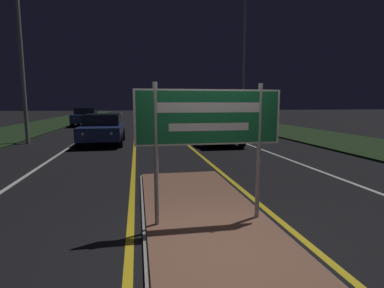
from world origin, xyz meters
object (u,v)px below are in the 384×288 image
at_px(car_approaching_0, 103,128).
at_px(car_approaching_1, 86,117).
at_px(car_receding_1, 179,116).
at_px(warning_sign, 265,111).
at_px(highway_sign, 209,123).
at_px(streetlight_left_near, 17,0).
at_px(streetlight_right_near, 244,50).
at_px(car_receding_0, 217,129).

height_order(car_approaching_0, car_approaching_1, car_approaching_1).
xyz_separation_m(car_receding_1, warning_sign, (6.83, -3.84, 0.56)).
bearing_deg(highway_sign, car_receding_1, 83.22).
height_order(highway_sign, car_receding_1, highway_sign).
height_order(streetlight_left_near, car_receding_1, streetlight_left_near).
xyz_separation_m(highway_sign, streetlight_right_near, (6.29, 15.92, 4.01)).
distance_m(streetlight_left_near, warning_sign, 18.86).
bearing_deg(car_approaching_1, streetlight_right_near, -31.21).
bearing_deg(car_receding_1, car_receding_0, -90.02).
bearing_deg(highway_sign, car_approaching_1, 103.54).
height_order(streetlight_right_near, car_approaching_1, streetlight_right_near).
distance_m(car_receding_0, car_approaching_0, 5.67).
bearing_deg(car_approaching_0, car_receding_1, 66.15).
relative_size(car_receding_0, car_approaching_1, 0.99).
xyz_separation_m(car_receding_0, warning_sign, (6.84, 9.78, 0.61)).
height_order(highway_sign, warning_sign, highway_sign).
xyz_separation_m(highway_sign, streetlight_left_near, (-6.50, 11.39, 5.08)).
distance_m(streetlight_right_near, car_approaching_1, 14.69).
bearing_deg(car_approaching_1, car_approaching_0, -77.39).
distance_m(streetlight_left_near, car_approaching_1, 13.16).
bearing_deg(highway_sign, car_receding_0, 74.16).
bearing_deg(car_approaching_1, highway_sign, -76.46).
bearing_deg(car_approaching_1, warning_sign, -13.10).
distance_m(car_receding_1, car_approaching_1, 8.35).
height_order(streetlight_left_near, streetlight_right_near, streetlight_left_near).
bearing_deg(streetlight_right_near, car_receding_1, 115.10).
xyz_separation_m(highway_sign, car_approaching_0, (-2.81, 10.77, -0.92)).
bearing_deg(streetlight_right_near, warning_sign, 47.64).
relative_size(highway_sign, streetlight_right_near, 0.25).
distance_m(car_receding_1, warning_sign, 7.85).
bearing_deg(warning_sign, streetlight_left_near, -153.09).
bearing_deg(streetlight_left_near, car_approaching_0, -9.66).
relative_size(car_receding_0, warning_sign, 2.04).
relative_size(car_receding_0, car_receding_1, 1.01).
bearing_deg(streetlight_left_near, car_receding_1, 52.32).
xyz_separation_m(car_approaching_1, warning_sign, (15.18, -3.53, 0.52)).
distance_m(streetlight_left_near, car_approaching_0, 7.07).
distance_m(car_receding_0, car_receding_1, 13.61).
height_order(highway_sign, streetlight_right_near, streetlight_right_near).
relative_size(car_approaching_0, car_approaching_1, 1.00).
bearing_deg(car_receding_0, streetlight_right_near, 60.20).
bearing_deg(streetlight_right_near, car_approaching_1, 148.79).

